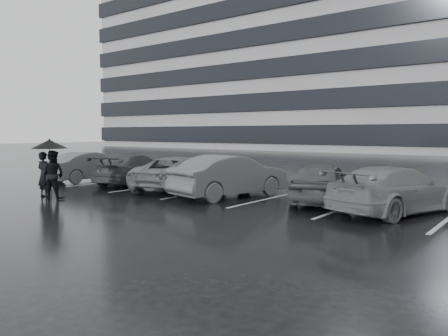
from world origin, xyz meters
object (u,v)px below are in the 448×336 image
car_main (321,182)px  car_east (395,190)px  car_west_b (183,173)px  car_west_d (91,166)px  pedestrian_left (44,175)px  car_west_a (231,176)px  car_west_c (134,169)px  pedestrian_right (53,175)px

car_main → car_east: car_main is taller
car_west_b → car_west_d: size_ratio=1.15×
car_west_d → pedestrian_left: bearing=127.7°
car_east → car_west_a: bearing=20.3°
car_west_a → car_west_b: bearing=5.4°
car_main → car_west_d: size_ratio=0.96×
car_main → car_west_d: 11.33m
car_main → car_west_a: (-3.13, -0.67, 0.07)m
car_west_a → car_east: 5.53m
car_main → pedestrian_left: 9.50m
car_west_a → pedestrian_left: 6.53m
car_west_c → car_east: bearing=162.7°
pedestrian_right → car_west_d: bearing=-72.1°
car_west_c → car_west_d: size_ratio=1.10×
car_west_c → car_west_d: bearing=-5.2°
car_west_d → car_east: car_west_d is taller
car_east → pedestrian_right: 10.94m
car_west_b → car_west_c: size_ratio=1.05×
car_main → car_west_a: car_west_a is taller
car_west_a → car_west_d: (-8.19, 0.10, -0.06)m
pedestrian_left → car_west_d: bearing=-59.5°
car_west_b → pedestrian_left: (-2.55, -4.34, 0.14)m
car_west_a → car_west_b: car_west_a is taller
car_west_a → pedestrian_left: size_ratio=2.81×
pedestrian_left → car_west_b: bearing=-126.4°
car_main → pedestrian_right: 8.99m
car_west_c → car_west_b: bearing=159.1°
car_west_a → car_east: bearing=-164.5°
car_west_c → pedestrian_left: 4.65m
car_west_d → car_main: bearing=-175.9°
car_west_b → pedestrian_right: 4.79m
car_main → car_west_d: car_west_d is taller
car_west_b → car_east: (8.10, 0.03, 0.00)m
car_west_d → pedestrian_left: 5.15m
car_main → pedestrian_left: (-8.26, -4.71, 0.13)m
car_west_b → car_west_c: bearing=-17.1°
car_west_c → car_west_a: bearing=158.3°
car_main → pedestrian_left: pedestrian_left is taller
car_east → pedestrian_left: size_ratio=2.86×
car_west_a → car_west_d: size_ratio=1.09×
car_east → pedestrian_left: bearing=39.2°
car_west_c → car_east: 11.24m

